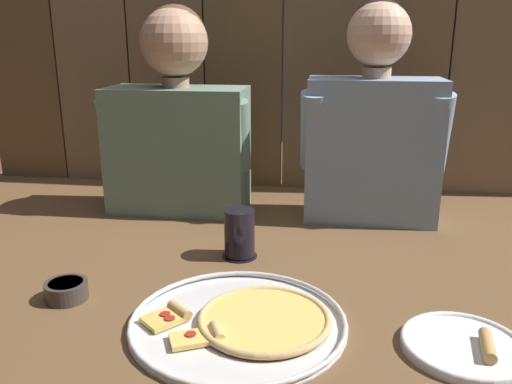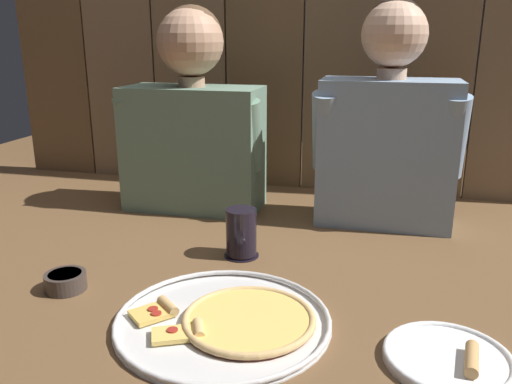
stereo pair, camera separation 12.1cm
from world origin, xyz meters
TOP-DOWN VIEW (x-y plane):
  - ground_plane at (0.00, 0.00)m, footprint 3.20×3.20m
  - pizza_tray at (0.02, -0.18)m, footprint 0.41×0.41m
  - dinner_plate at (0.41, -0.21)m, footprint 0.22×0.22m
  - drinking_glass at (-0.04, 0.13)m, footprint 0.09×0.09m
  - dipping_bowl at (-0.36, -0.13)m, footprint 0.09×0.09m
  - diner_left at (-0.29, 0.48)m, footprint 0.45×0.21m
  - diner_right at (0.29, 0.47)m, footprint 0.41×0.20m

SIDE VIEW (x-z plane):
  - ground_plane at x=0.00m, z-range 0.00..0.00m
  - dinner_plate at x=0.41m, z-range -0.01..0.03m
  - pizza_tray at x=0.02m, z-range 0.00..0.02m
  - dipping_bowl at x=-0.36m, z-range 0.00..0.04m
  - drinking_glass at x=-0.04m, z-range 0.00..0.12m
  - diner_left at x=-0.29m, z-range -0.02..0.59m
  - diner_right at x=0.29m, z-range -0.02..0.60m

